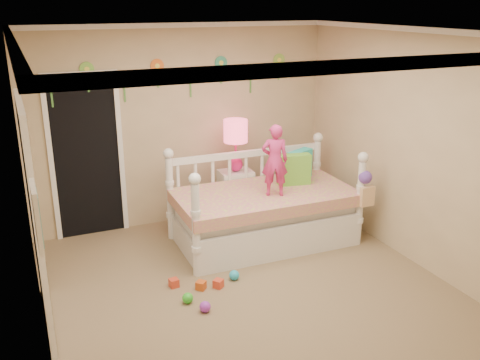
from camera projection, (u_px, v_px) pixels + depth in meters
name	position (u px, v px, depth m)	size (l,w,h in m)	color
floor	(255.00, 296.00, 5.39)	(4.00, 4.50, 0.01)	#7F684C
ceiling	(257.00, 32.00, 4.56)	(4.00, 4.50, 0.01)	white
back_wall	(183.00, 126.00, 6.93)	(4.00, 0.01, 2.60)	tan
left_wall	(29.00, 206.00, 4.21)	(0.01, 4.50, 2.60)	tan
right_wall	(423.00, 152.00, 5.73)	(0.01, 4.50, 2.60)	tan
crown_molding	(257.00, 35.00, 4.57)	(4.00, 4.50, 0.06)	white
daybed	(264.00, 196.00, 6.45)	(2.20, 1.18, 1.19)	white
pillow_turquoise	(300.00, 165.00, 6.82)	(0.38, 0.13, 0.38)	#2AD4CB
pillow_lime	(294.00, 169.00, 6.61)	(0.40, 0.15, 0.38)	#6FC63C
child	(275.00, 160.00, 6.16)	(0.31, 0.21, 0.86)	#D43077
nightstand	(236.00, 196.00, 7.12)	(0.43, 0.33, 0.72)	white
table_lamp	(236.00, 137.00, 6.86)	(0.31, 0.31, 0.69)	#EF1F7F
closet_doorway	(87.00, 156.00, 6.52)	(0.90, 0.04, 2.07)	black
flower_decals	(174.00, 77.00, 6.68)	(3.40, 0.02, 0.50)	#B2668C
mirror_closet	(36.00, 221.00, 4.57)	(0.07, 1.30, 2.10)	white
wall_picture	(37.00, 217.00, 3.36)	(0.05, 0.34, 0.42)	white
hanging_bag	(365.00, 190.00, 6.28)	(0.20, 0.16, 0.36)	beige
toy_scatter	(204.00, 285.00, 5.49)	(0.80, 1.30, 0.11)	#996666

